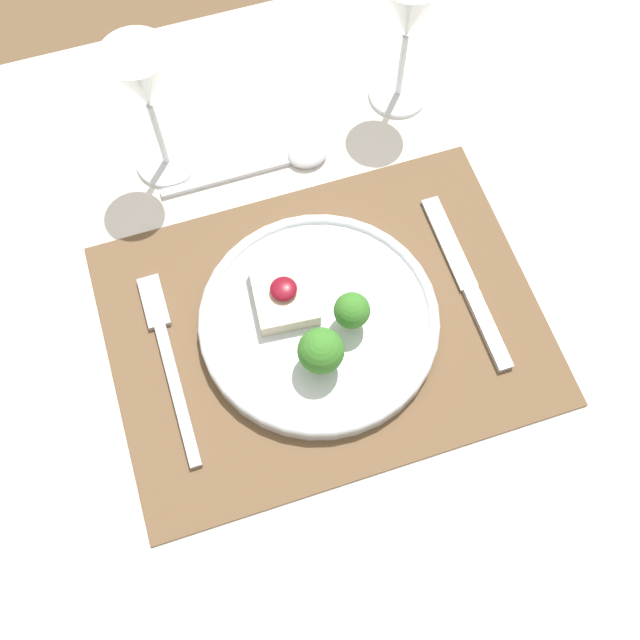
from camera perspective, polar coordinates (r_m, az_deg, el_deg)
The scene contains 9 objects.
ground_plane at distance 1.50m, azimuth 0.18°, elevation -11.59°, with size 8.00×8.00×0.00m, color brown.
dining_table at distance 0.88m, azimuth 0.30°, elevation -2.69°, with size 1.36×0.93×0.73m.
placemat at distance 0.80m, azimuth 0.33°, elevation -0.28°, with size 0.45×0.34×0.00m, color brown.
dinner_plate at distance 0.78m, azimuth -0.07°, elevation -0.22°, with size 0.25×0.25×0.07m.
fork at distance 0.80m, azimuth -11.58°, elevation -2.44°, with size 0.02×0.22×0.01m.
knife at distance 0.83m, azimuth 11.43°, elevation 2.13°, with size 0.02×0.22×0.01m.
spoon at distance 0.90m, azimuth -2.80°, elevation 12.01°, with size 0.20×0.04×0.01m.
wine_glass_near at distance 0.88m, azimuth 6.76°, elevation 21.95°, with size 0.07×0.07×0.18m.
wine_glass_far at distance 0.82m, azimuth -13.26°, elevation 16.83°, with size 0.07×0.07×0.18m.
Camera 1 is at (-0.10, -0.30, 1.46)m, focal length 42.00 mm.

